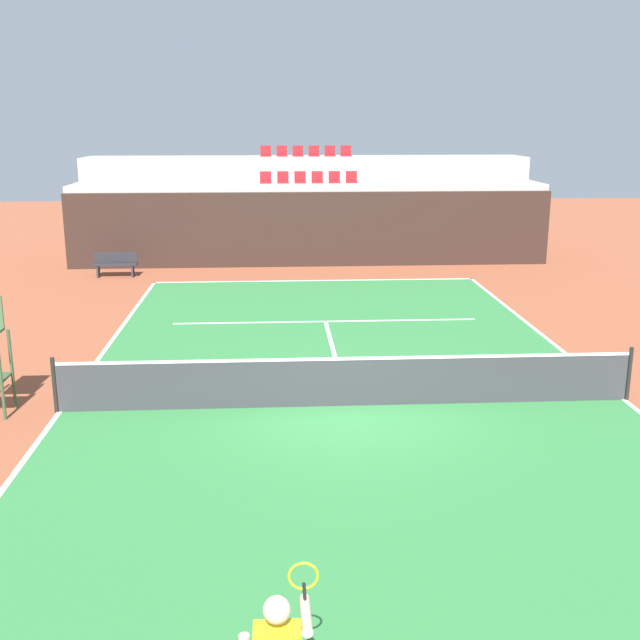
# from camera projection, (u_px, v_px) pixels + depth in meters

# --- Properties ---
(ground_plane) EXTENTS (80.00, 80.00, 0.00)m
(ground_plane) POSITION_uv_depth(u_px,v_px,m) (348.00, 406.00, 14.72)
(ground_plane) COLOR brown
(court_surface) EXTENTS (11.00, 24.00, 0.01)m
(court_surface) POSITION_uv_depth(u_px,v_px,m) (348.00, 406.00, 14.72)
(court_surface) COLOR #2D7238
(court_surface) RESTS_ON ground_plane
(baseline_far) EXTENTS (11.00, 0.10, 0.00)m
(baseline_far) POSITION_uv_depth(u_px,v_px,m) (315.00, 281.00, 26.26)
(baseline_far) COLOR white
(baseline_far) RESTS_ON court_surface
(sideline_left) EXTENTS (0.10, 24.00, 0.00)m
(sideline_left) POSITION_uv_depth(u_px,v_px,m) (60.00, 412.00, 14.40)
(sideline_left) COLOR white
(sideline_left) RESTS_ON court_surface
(sideline_right) EXTENTS (0.10, 24.00, 0.00)m
(sideline_right) POSITION_uv_depth(u_px,v_px,m) (624.00, 400.00, 15.03)
(sideline_right) COLOR white
(sideline_right) RESTS_ON court_surface
(service_line_far) EXTENTS (8.26, 0.10, 0.00)m
(service_line_far) POSITION_uv_depth(u_px,v_px,m) (326.00, 321.00, 20.90)
(service_line_far) COLOR white
(service_line_far) RESTS_ON court_surface
(centre_service_line) EXTENTS (0.10, 6.40, 0.00)m
(centre_service_line) POSITION_uv_depth(u_px,v_px,m) (335.00, 356.00, 17.81)
(centre_service_line) COLOR white
(centre_service_line) RESTS_ON court_surface
(back_wall) EXTENTS (18.08, 0.30, 2.77)m
(back_wall) POSITION_uv_depth(u_px,v_px,m) (311.00, 230.00, 28.63)
(back_wall) COLOR black
(back_wall) RESTS_ON ground_plane
(stands_tier_lower) EXTENTS (18.08, 2.40, 3.00)m
(stands_tier_lower) POSITION_uv_depth(u_px,v_px,m) (309.00, 222.00, 29.91)
(stands_tier_lower) COLOR #9E9E99
(stands_tier_lower) RESTS_ON ground_plane
(stands_tier_upper) EXTENTS (18.08, 2.40, 3.90)m
(stands_tier_upper) POSITION_uv_depth(u_px,v_px,m) (306.00, 204.00, 32.11)
(stands_tier_upper) COLOR #9E9E99
(stands_tier_upper) RESTS_ON ground_plane
(seating_row_lower) EXTENTS (3.77, 0.44, 0.44)m
(seating_row_lower) POSITION_uv_depth(u_px,v_px,m) (309.00, 180.00, 29.59)
(seating_row_lower) COLOR maroon
(seating_row_lower) RESTS_ON stands_tier_lower
(seating_row_upper) EXTENTS (3.77, 0.44, 0.44)m
(seating_row_upper) POSITION_uv_depth(u_px,v_px,m) (306.00, 153.00, 31.68)
(seating_row_upper) COLOR maroon
(seating_row_upper) RESTS_ON stands_tier_upper
(tennis_net) EXTENTS (11.08, 0.08, 1.07)m
(tennis_net) POSITION_uv_depth(u_px,v_px,m) (348.00, 381.00, 14.59)
(tennis_net) COLOR black
(tennis_net) RESTS_ON court_surface
(player_bench) EXTENTS (1.50, 0.40, 0.85)m
(player_bench) POSITION_uv_depth(u_px,v_px,m) (115.00, 262.00, 26.85)
(player_bench) COLOR #232328
(player_bench) RESTS_ON ground_plane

